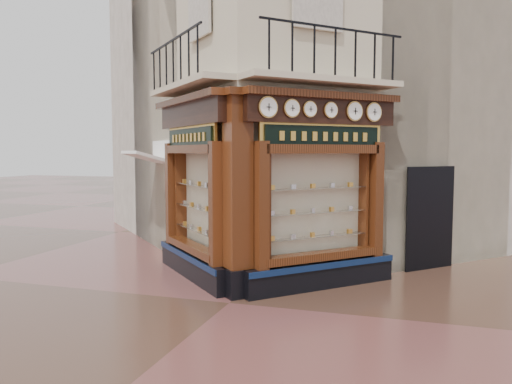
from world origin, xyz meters
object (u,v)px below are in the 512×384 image
at_px(clock_b, 292,108).
at_px(signboard_left, 190,138).
at_px(awning, 149,254).
at_px(clock_f, 374,112).
at_px(clock_a, 268,107).
at_px(clock_e, 354,111).
at_px(signboard_right, 323,137).
at_px(corner_pilaster, 238,196).
at_px(clock_d, 331,110).
at_px(clock_c, 310,109).

bearing_deg(clock_b, signboard_left, 119.92).
height_order(awning, signboard_left, signboard_left).
xyz_separation_m(clock_f, signboard_left, (-3.84, -0.76, -0.52)).
height_order(clock_a, clock_e, same).
bearing_deg(clock_f, clock_a, -180.00).
height_order(clock_f, signboard_right, clock_f).
distance_m(clock_f, awning, 7.11).
bearing_deg(corner_pilaster, signboard_right, -10.25).
bearing_deg(clock_d, corner_pilaster, 166.95).
height_order(clock_b, clock_e, clock_e).
bearing_deg(clock_c, signboard_right, 15.33).
distance_m(corner_pilaster, awning, 5.06).
bearing_deg(signboard_left, clock_e, -128.36).
relative_size(clock_c, clock_e, 0.78).
bearing_deg(clock_f, clock_e, 180.00).
bearing_deg(clock_b, clock_d, 0.00).
relative_size(clock_e, signboard_left, 0.20).
height_order(corner_pilaster, clock_c, corner_pilaster).
relative_size(clock_a, clock_f, 1.00).
relative_size(clock_a, clock_d, 1.24).
height_order(clock_b, clock_c, clock_b).
xyz_separation_m(clock_b, signboard_right, (0.50, 0.65, -0.52)).
relative_size(clock_a, awning, 0.24).
distance_m(clock_a, clock_c, 0.93).
bearing_deg(clock_e, clock_b, -180.00).
relative_size(clock_a, clock_e, 1.00).
bearing_deg(clock_c, awning, 110.03).
bearing_deg(awning, clock_a, -169.70).
height_order(corner_pilaster, signboard_left, corner_pilaster).
bearing_deg(signboard_right, clock_c, -164.67).
relative_size(corner_pilaster, clock_a, 9.87).
bearing_deg(clock_c, clock_d, 0.00).
height_order(clock_b, signboard_right, clock_b).
distance_m(clock_a, clock_f, 2.52).
bearing_deg(corner_pilaster, awning, 96.15).
bearing_deg(clock_d, signboard_right, 129.67).
xyz_separation_m(corner_pilaster, clock_b, (0.96, 0.36, 1.67)).
height_order(clock_d, awning, clock_d).
height_order(clock_b, awning, clock_b).
distance_m(clock_e, signboard_left, 3.55).
bearing_deg(clock_f, awning, 124.17).
bearing_deg(clock_c, clock_f, 0.00).
relative_size(clock_c, clock_f, 0.78).
bearing_deg(clock_e, signboard_left, 141.64).
relative_size(clock_c, awning, 0.19).
bearing_deg(clock_d, clock_b, -180.00).
bearing_deg(clock_d, clock_f, -0.00).
relative_size(corner_pilaster, clock_e, 9.83).
bearing_deg(clock_d, awning, 114.81).
bearing_deg(clock_f, corner_pilaster, 171.73).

